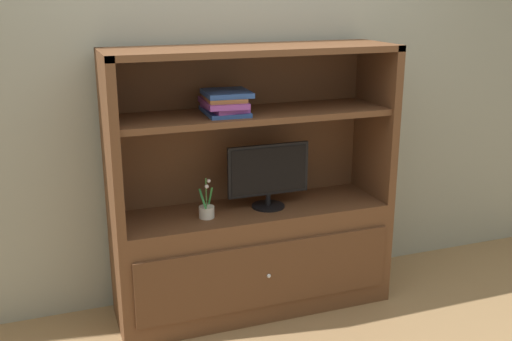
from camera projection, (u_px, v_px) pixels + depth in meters
ground_plane at (277, 338)px, 3.43m from camera, size 8.00×8.00×0.00m
painted_rear_wall at (234, 75)px, 3.70m from camera, size 6.00×0.10×2.80m
media_console at (253, 230)px, 3.65m from camera, size 1.67×0.52×1.60m
tv_monitor at (268, 174)px, 3.56m from camera, size 0.50×0.20×0.39m
potted_plant at (207, 210)px, 3.44m from camera, size 0.09×0.11×0.24m
magazine_stack at (225, 102)px, 3.36m from camera, size 0.28×0.36×0.13m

